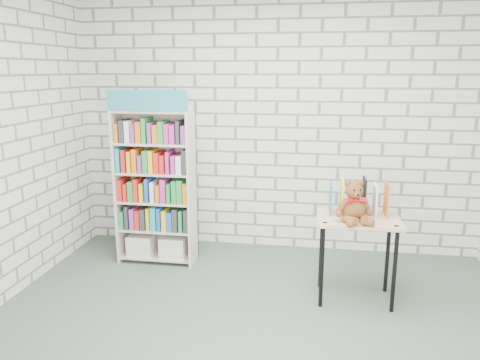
# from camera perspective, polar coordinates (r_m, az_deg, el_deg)

# --- Properties ---
(ground) EXTENTS (4.50, 4.50, 0.00)m
(ground) POSITION_cam_1_polar(r_m,az_deg,el_deg) (3.83, 1.37, -18.68)
(ground) COLOR #485547
(ground) RESTS_ON ground
(room_shell) EXTENTS (4.52, 4.02, 2.81)m
(room_shell) POSITION_cam_1_polar(r_m,az_deg,el_deg) (3.26, 1.55, 9.03)
(room_shell) COLOR silver
(room_shell) RESTS_ON ground
(bookshelf) EXTENTS (0.82, 0.32, 1.83)m
(bookshelf) POSITION_cam_1_polar(r_m,az_deg,el_deg) (5.00, -10.23, -0.68)
(bookshelf) COLOR beige
(bookshelf) RESTS_ON ground
(display_table) EXTENTS (0.72, 0.50, 0.77)m
(display_table) POSITION_cam_1_polar(r_m,az_deg,el_deg) (4.25, 14.15, -5.86)
(display_table) COLOR tan
(display_table) RESTS_ON ground
(table_books) EXTENTS (0.50, 0.22, 0.30)m
(table_books) POSITION_cam_1_polar(r_m,az_deg,el_deg) (4.29, 14.21, -2.11)
(table_books) COLOR teal
(table_books) RESTS_ON display_table
(teddy_bear) EXTENTS (0.32, 0.32, 0.36)m
(teddy_bear) POSITION_cam_1_polar(r_m,az_deg,el_deg) (4.07, 13.76, -3.00)
(teddy_bear) COLOR brown
(teddy_bear) RESTS_ON display_table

